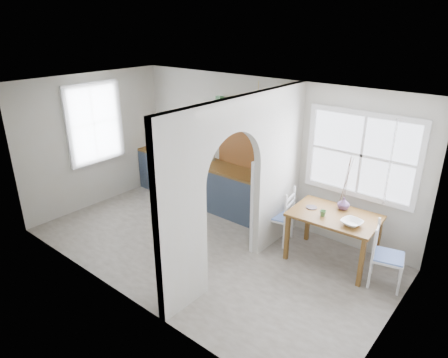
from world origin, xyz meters
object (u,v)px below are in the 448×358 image
Objects in this scene: kettle at (257,171)px; vase at (344,204)px; dining_table at (332,238)px; chair_right at (388,256)px; chair_left at (277,215)px.

vase is at bearing -27.89° from kettle.
dining_table is 0.87m from chair_right.
dining_table is 6.20× the size of kettle.
dining_table is at bearing -36.42° from kettle.
chair_left is 1.04× the size of chair_right.
chair_left is at bearing -165.14° from vase.
kettle is (-1.67, 0.34, 0.60)m from dining_table.
chair_right reaches higher than dining_table.
dining_table is 0.99m from chair_left.
vase reaches higher than chair_right.
kettle is (-2.53, 0.41, 0.54)m from chair_right.
dining_table is at bearing -93.08° from vase.
chair_left is 1.85m from chair_right.
vase reaches higher than dining_table.
chair_right is at bearing 76.39° from chair_left.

